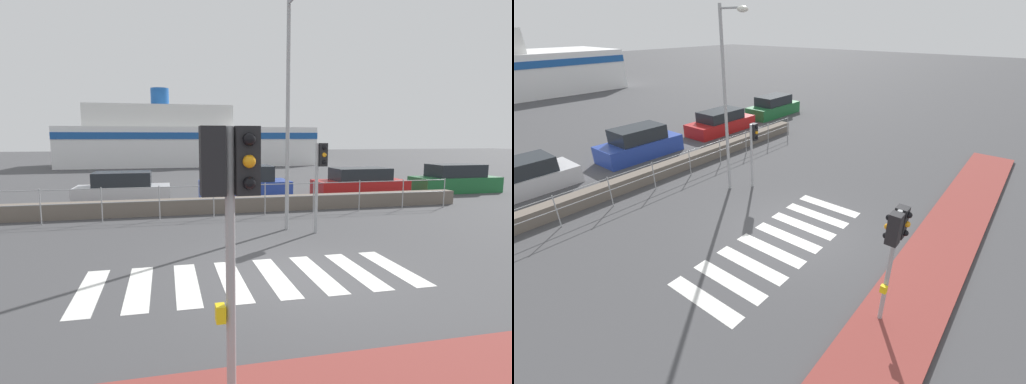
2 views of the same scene
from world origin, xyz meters
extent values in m
plane|color=#424244|center=(0.00, 0.00, 0.00)|extent=(160.00, 160.00, 0.00)
cube|color=silver|center=(-4.05, 0.00, 0.00)|extent=(0.45, 2.40, 0.01)
cube|color=silver|center=(-3.15, 0.00, 0.00)|extent=(0.45, 2.40, 0.01)
cube|color=silver|center=(-2.25, 0.00, 0.00)|extent=(0.45, 2.40, 0.01)
cube|color=silver|center=(-1.35, 0.00, 0.00)|extent=(0.45, 2.40, 0.01)
cube|color=silver|center=(-0.45, 0.00, 0.00)|extent=(0.45, 2.40, 0.01)
cube|color=silver|center=(0.45, 0.00, 0.00)|extent=(0.45, 2.40, 0.01)
cube|color=silver|center=(1.35, 0.00, 0.00)|extent=(0.45, 2.40, 0.01)
cube|color=silver|center=(2.25, 0.00, 0.00)|extent=(0.45, 2.40, 0.01)
cube|color=#6B6056|center=(0.00, 7.33, 0.28)|extent=(18.93, 0.55, 0.57)
cylinder|color=#9EA0A3|center=(0.00, 6.45, 1.14)|extent=(17.04, 0.03, 0.03)
cylinder|color=#9EA0A3|center=(0.00, 6.45, 0.66)|extent=(17.04, 0.03, 0.03)
cylinder|color=#9EA0A3|center=(-6.63, 6.45, 0.60)|extent=(0.04, 0.04, 1.20)
cylinder|color=#9EA0A3|center=(-4.73, 6.45, 0.60)|extent=(0.04, 0.04, 1.20)
cylinder|color=#9EA0A3|center=(-2.84, 6.45, 0.60)|extent=(0.04, 0.04, 1.20)
cylinder|color=#9EA0A3|center=(-0.95, 6.45, 0.60)|extent=(0.04, 0.04, 1.20)
cylinder|color=#9EA0A3|center=(0.95, 6.45, 0.60)|extent=(0.04, 0.04, 1.20)
cylinder|color=#9EA0A3|center=(2.84, 6.45, 0.60)|extent=(0.04, 0.04, 1.20)
cylinder|color=#9EA0A3|center=(4.73, 6.45, 0.60)|extent=(0.04, 0.04, 1.20)
cylinder|color=#9EA0A3|center=(6.63, 6.45, 0.60)|extent=(0.04, 0.04, 1.20)
cylinder|color=#9EA0A3|center=(8.52, 6.45, 0.60)|extent=(0.04, 0.04, 1.20)
cylinder|color=#9EA0A3|center=(-1.97, -3.72, 1.48)|extent=(0.10, 0.10, 2.97)
cube|color=black|center=(-2.14, -3.72, 2.63)|extent=(0.24, 0.24, 0.68)
sphere|color=black|center=(-2.14, -3.58, 2.84)|extent=(0.13, 0.13, 0.13)
sphere|color=orange|center=(-2.14, -3.58, 2.63)|extent=(0.13, 0.13, 0.13)
sphere|color=black|center=(-2.14, -3.58, 2.42)|extent=(0.13, 0.13, 0.13)
cube|color=black|center=(-1.80, -3.72, 2.63)|extent=(0.24, 0.24, 0.68)
sphere|color=black|center=(-1.80, -3.86, 2.84)|extent=(0.13, 0.13, 0.13)
sphere|color=orange|center=(-1.80, -3.86, 2.63)|extent=(0.13, 0.13, 0.13)
sphere|color=black|center=(-1.80, -3.86, 2.42)|extent=(0.13, 0.13, 0.13)
cube|color=yellow|center=(-2.08, -3.72, 1.05)|extent=(0.10, 0.14, 0.18)
cylinder|color=#9EA0A3|center=(1.76, 3.43, 1.34)|extent=(0.10, 0.10, 2.69)
cube|color=black|center=(1.93, 3.43, 2.35)|extent=(0.24, 0.24, 0.68)
sphere|color=black|center=(1.93, 3.29, 2.56)|extent=(0.13, 0.13, 0.13)
sphere|color=orange|center=(1.93, 3.29, 2.35)|extent=(0.13, 0.13, 0.13)
sphere|color=black|center=(1.93, 3.29, 2.14)|extent=(0.13, 0.13, 0.13)
cylinder|color=#9EA0A3|center=(1.05, 4.06, 3.43)|extent=(0.12, 0.12, 6.86)
cube|color=white|center=(0.00, 34.65, 1.92)|extent=(24.71, 8.38, 3.83)
cube|color=white|center=(-2.97, 34.65, 4.88)|extent=(13.84, 6.70, 2.11)
cube|color=#194C99|center=(0.00, 30.44, 2.99)|extent=(24.71, 0.08, 0.61)
cylinder|color=#194C99|center=(-2.97, 34.65, 6.84)|extent=(1.80, 1.80, 1.80)
cube|color=#BCBCC1|center=(-4.43, 10.44, 0.38)|extent=(3.98, 1.77, 0.75)
cube|color=#1E2328|center=(-4.43, 10.44, 1.06)|extent=(2.39, 1.56, 0.61)
cube|color=#233D9E|center=(0.97, 10.44, 0.43)|extent=(4.14, 1.79, 0.85)
cube|color=#1E2328|center=(0.97, 10.44, 1.20)|extent=(2.49, 1.58, 0.70)
cube|color=#B21919|center=(6.80, 10.44, 0.37)|extent=(4.57, 1.81, 0.74)
cube|color=#1E2328|center=(6.80, 10.44, 1.05)|extent=(2.74, 1.59, 0.61)
cube|color=#1E6633|center=(12.26, 10.44, 0.40)|extent=(4.47, 1.74, 0.80)
cube|color=#1E2328|center=(12.26, 10.44, 1.13)|extent=(2.68, 1.53, 0.65)
camera|label=1|loc=(-2.59, -7.63, 2.86)|focal=28.00mm
camera|label=2|loc=(-8.12, -5.34, 6.26)|focal=24.00mm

